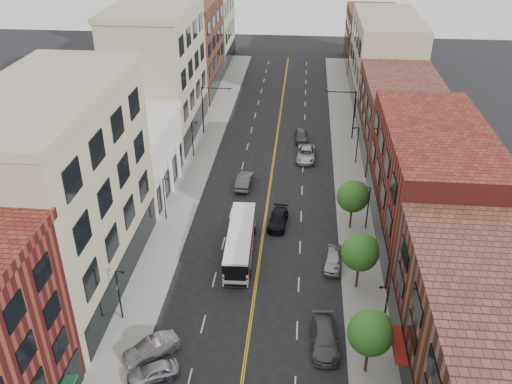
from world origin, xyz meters
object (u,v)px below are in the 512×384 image
(car_angle_b, at_px, (152,348))
(car_parked_mid, at_px, (325,338))
(car_lane_b, at_px, (306,154))
(car_lane_a, at_px, (278,220))
(car_lane_c, at_px, (301,136))
(city_bus, at_px, (240,241))
(car_angle_a, at_px, (153,372))
(car_lane_behind, at_px, (244,181))
(car_parked_far, at_px, (333,259))

(car_angle_b, bearing_deg, car_parked_mid, 60.92)
(car_angle_b, height_order, car_lane_b, car_lane_b)
(car_lane_a, bearing_deg, car_lane_c, 90.11)
(city_bus, height_order, car_angle_a, city_bus)
(city_bus, relative_size, car_angle_a, 2.83)
(city_bus, xyz_separation_m, car_angle_b, (-5.40, -14.10, -0.91))
(car_angle_a, bearing_deg, car_lane_b, 137.27)
(car_angle_b, xyz_separation_m, car_lane_a, (8.90, 19.82, -0.05))
(car_lane_b, height_order, car_lane_c, car_lane_c)
(car_parked_mid, distance_m, car_lane_a, 18.14)
(car_angle_a, bearing_deg, car_lane_c, 140.29)
(car_lane_b, bearing_deg, car_lane_behind, -129.51)
(city_bus, distance_m, car_lane_behind, 14.14)
(car_lane_behind, bearing_deg, car_lane_a, 122.01)
(city_bus, bearing_deg, car_angle_a, -107.84)
(car_angle_a, bearing_deg, car_angle_b, 170.07)
(car_angle_b, bearing_deg, car_angle_a, -21.79)
(car_lane_c, bearing_deg, car_parked_far, -86.71)
(car_angle_b, xyz_separation_m, car_lane_behind, (4.26, 28.17, 0.07))
(car_angle_b, relative_size, car_lane_a, 0.95)
(car_angle_b, distance_m, car_parked_mid, 13.82)
(car_lane_b, bearing_deg, car_angle_a, -103.53)
(car_lane_a, relative_size, car_lane_b, 0.86)
(car_parked_far, relative_size, car_lane_a, 0.95)
(car_parked_mid, bearing_deg, car_angle_b, -173.20)
(car_angle_a, distance_m, car_lane_b, 40.37)
(city_bus, distance_m, car_lane_b, 23.33)
(car_angle_a, xyz_separation_m, car_lane_c, (10.29, 44.98, 0.10))
(car_parked_mid, bearing_deg, car_lane_behind, 107.11)
(car_angle_b, relative_size, car_lane_b, 0.82)
(car_parked_far, height_order, car_lane_behind, car_lane_behind)
(car_lane_a, xyz_separation_m, car_lane_c, (2.09, 22.87, 0.09))
(city_bus, distance_m, car_lane_c, 29.15)
(car_lane_behind, relative_size, car_lane_a, 1.03)
(car_angle_b, distance_m, car_lane_behind, 28.49)
(car_angle_b, height_order, car_lane_a, car_angle_b)
(car_lane_behind, bearing_deg, city_bus, 97.58)
(car_lane_behind, bearing_deg, car_parked_mid, 112.86)
(car_angle_a, xyz_separation_m, car_angle_b, (-0.70, 2.29, 0.06))
(car_lane_behind, bearing_deg, car_angle_a, 86.27)
(car_parked_mid, distance_m, car_lane_behind, 27.51)
(car_angle_a, bearing_deg, car_lane_behind, 146.51)
(city_bus, relative_size, car_lane_c, 2.46)
(car_lane_c, bearing_deg, car_angle_a, -106.67)
(city_bus, height_order, car_lane_c, city_bus)
(car_parked_far, bearing_deg, car_lane_behind, 130.08)
(car_parked_mid, distance_m, car_lane_c, 40.47)
(car_lane_a, xyz_separation_m, car_lane_b, (2.86, 16.71, 0.08))
(car_parked_mid, bearing_deg, car_lane_c, 90.93)
(car_parked_mid, distance_m, car_lane_b, 34.27)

